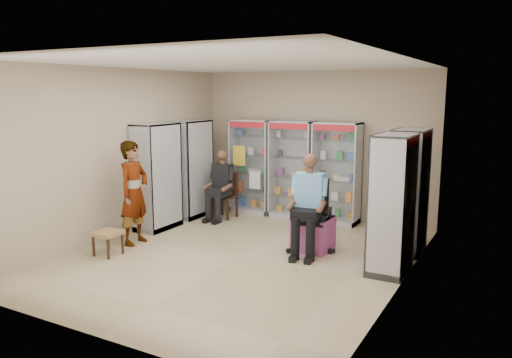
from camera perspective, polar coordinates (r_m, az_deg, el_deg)
The scene contains 18 objects.
floor at distance 8.01m, azimuth -1.81°, elevation -8.86°, with size 6.00×6.00×0.00m, color tan.
room_shell at distance 7.61m, azimuth -1.89°, elevation 5.31°, with size 5.02×6.02×3.01m.
cabinet_back_left at distance 10.72m, azimuth -0.42°, elevation 1.45°, with size 0.90×0.50×2.00m, color #AEB1B6.
cabinet_back_mid at distance 10.29m, azimuth 4.20°, elevation 1.07°, with size 0.90×0.50×2.00m, color #9FA1A6.
cabinet_back_right at distance 9.94m, azimuth 9.19°, elevation 0.66°, with size 0.90×0.50×2.00m, color silver.
cabinet_right_far at distance 8.44m, azimuth 17.05°, elevation -1.31°, with size 0.50×0.90×2.00m, color #A7AAAF.
cabinet_right_near at distance 7.39m, azimuth 15.29°, elevation -2.78°, with size 0.50×0.90×2.00m, color #A4A6AB.
cabinet_left_far at distance 10.44m, azimuth -7.39°, elevation 1.14°, with size 0.50×0.90×2.00m, color silver.
cabinet_left_near at distance 9.58m, azimuth -11.25°, elevation 0.25°, with size 0.50×0.90×2.00m, color #B2B4BA.
wooden_chair at distance 10.32m, azimuth -3.61°, elevation -1.89°, with size 0.42×0.42×0.94m, color #312113.
seated_customer at distance 10.24m, azimuth -3.77°, elevation -0.84°, with size 0.44×0.60×1.34m, color black, non-canonical shape.
office_chair at distance 8.14m, azimuth 6.26°, elevation -4.23°, with size 0.65×0.65×1.19m, color black.
seated_shopkeeper at distance 8.06m, azimuth 6.14°, elevation -3.18°, with size 0.50×0.70×1.52m, color #6A96D3, non-canonical shape.
pink_trunk at distance 8.30m, azimuth 6.53°, elevation -6.21°, with size 0.58×0.56×0.56m, color #B34785.
tea_glass at distance 8.23m, azimuth 6.74°, elevation -3.95°, with size 0.07×0.07×0.11m, color #501906.
woven_stool_a at distance 8.21m, azimuth 13.75°, elevation -7.14°, with size 0.42×0.42×0.42m, color #B3824B.
woven_stool_b at distance 8.37m, azimuth -16.56°, elevation -7.04°, with size 0.39×0.39×0.39m, color #B5864C.
standing_man at distance 8.73m, azimuth -13.78°, elevation -1.55°, with size 0.65×0.42×1.78m, color gray.
Camera 1 is at (3.86, -6.53, 2.58)m, focal length 35.00 mm.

